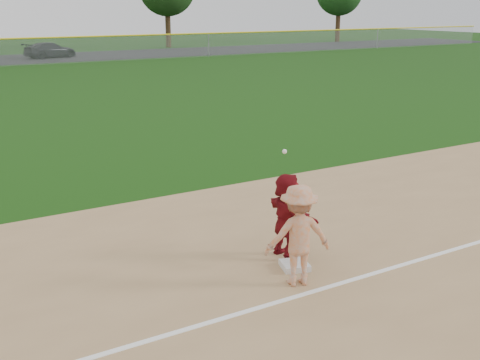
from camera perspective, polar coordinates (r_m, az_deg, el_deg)
ground at (r=10.41m, az=4.32°, el=-8.89°), size 160.00×160.00×0.00m
foul_line at (r=9.83m, az=7.06°, el=-10.41°), size 60.00×0.10×0.01m
first_base at (r=10.58m, az=5.22°, el=-8.06°), size 0.57×0.57×0.10m
base_runner at (r=10.77m, az=4.47°, el=-3.40°), size 0.58×1.49×1.57m
car_right at (r=55.21m, az=-17.55°, el=11.67°), size 4.82×3.00×1.30m
first_base_play at (r=9.74m, az=5.54°, el=-5.23°), size 1.22×0.92×2.21m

